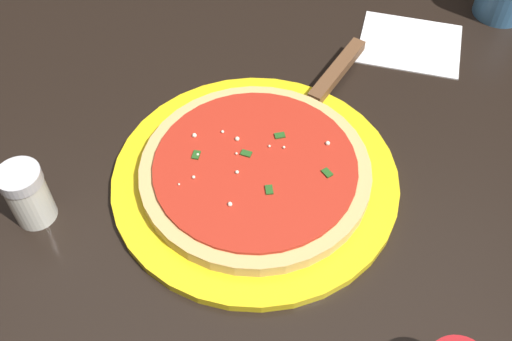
{
  "coord_description": "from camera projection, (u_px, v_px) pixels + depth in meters",
  "views": [
    {
      "loc": [
        0.02,
        0.44,
        1.29
      ],
      "look_at": [
        -0.0,
        0.02,
        0.76
      ],
      "focal_mm": 42.0,
      "sensor_mm": 36.0,
      "label": 1
    }
  ],
  "objects": [
    {
      "name": "pizza",
      "position": [
        256.0,
        170.0,
        0.67
      ],
      "size": [
        0.26,
        0.26,
        0.02
      ],
      "color": "#DBB26B",
      "rests_on": "serving_plate"
    },
    {
      "name": "serving_plate",
      "position": [
        256.0,
        178.0,
        0.69
      ],
      "size": [
        0.33,
        0.33,
        0.01
      ],
      "primitive_type": "cylinder",
      "color": "yellow",
      "rests_on": "restaurant_table"
    },
    {
      "name": "pizza_server",
      "position": [
        323.0,
        90.0,
        0.76
      ],
      "size": [
        0.16,
        0.21,
        0.01
      ],
      "color": "silver",
      "rests_on": "serving_plate"
    },
    {
      "name": "restaurant_table",
      "position": [
        255.0,
        234.0,
        0.81
      ],
      "size": [
        0.96,
        0.88,
        0.74
      ],
      "color": "black",
      "rests_on": "ground_plane"
    },
    {
      "name": "parmesan_shaker",
      "position": [
        28.0,
        195.0,
        0.63
      ],
      "size": [
        0.05,
        0.05,
        0.07
      ],
      "color": "silver",
      "rests_on": "restaurant_table"
    },
    {
      "name": "napkin_folded_right",
      "position": [
        410.0,
        44.0,
        0.84
      ],
      "size": [
        0.17,
        0.15,
        0.0
      ],
      "primitive_type": "cube",
      "rotation": [
        0.0,
        0.0,
        -0.29
      ],
      "color": "white",
      "rests_on": "restaurant_table"
    }
  ]
}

